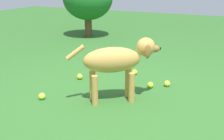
{
  "coord_description": "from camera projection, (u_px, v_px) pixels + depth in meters",
  "views": [
    {
      "loc": [
        -0.88,
        2.14,
        1.13
      ],
      "look_at": [
        0.15,
        -0.06,
        0.31
      ],
      "focal_mm": 44.18,
      "sensor_mm": 36.0,
      "label": 1
    }
  ],
  "objects": [
    {
      "name": "dog",
      "position": [
        118.0,
        61.0,
        2.55
      ],
      "size": [
        0.74,
        0.58,
        0.6
      ],
      "rotation": [
        0.0,
        0.0,
        3.79
      ],
      "color": "#C69347",
      "rests_on": "ground"
    },
    {
      "name": "tennis_ball_2",
      "position": [
        167.0,
        84.0,
        3.0
      ],
      "size": [
        0.07,
        0.07,
        0.07
      ],
      "primitive_type": "sphere",
      "color": "#D2D337",
      "rests_on": "ground"
    },
    {
      "name": "tennis_ball_4",
      "position": [
        42.0,
        96.0,
        2.68
      ],
      "size": [
        0.07,
        0.07,
        0.07
      ],
      "primitive_type": "sphere",
      "color": "#CDE339",
      "rests_on": "ground"
    },
    {
      "name": "tennis_ball_1",
      "position": [
        135.0,
        72.0,
        3.36
      ],
      "size": [
        0.07,
        0.07,
        0.07
      ],
      "primitive_type": "sphere",
      "color": "#C2DD2A",
      "rests_on": "ground"
    },
    {
      "name": "tennis_ball_0",
      "position": [
        150.0,
        85.0,
        2.96
      ],
      "size": [
        0.07,
        0.07,
        0.07
      ],
      "primitive_type": "sphere",
      "color": "#BFE531",
      "rests_on": "ground"
    },
    {
      "name": "ground",
      "position": [
        124.0,
        106.0,
        2.55
      ],
      "size": [
        14.0,
        14.0,
        0.0
      ],
      "primitive_type": "plane",
      "color": "#2D6026"
    },
    {
      "name": "tennis_ball_3",
      "position": [
        80.0,
        77.0,
        3.21
      ],
      "size": [
        0.07,
        0.07,
        0.07
      ],
      "primitive_type": "sphere",
      "color": "#CCE337",
      "rests_on": "ground"
    }
  ]
}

